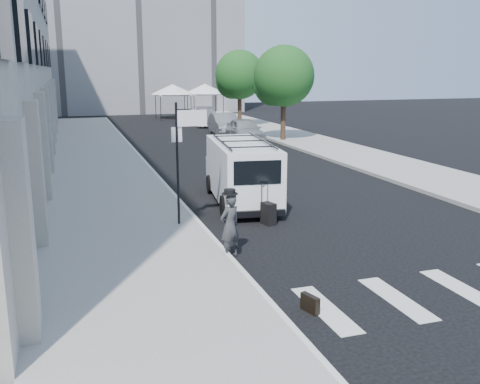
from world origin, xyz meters
TOP-DOWN VIEW (x-y plane):
  - ground at (0.00, 0.00)m, footprint 120.00×120.00m
  - sidewalk_left at (-4.25, 16.00)m, footprint 4.50×48.00m
  - sidewalk_right at (9.00, 20.00)m, footprint 4.00×56.00m
  - sign_pole at (-2.36, 3.20)m, footprint 1.03×0.07m
  - tree_near at (7.50, 20.15)m, footprint 3.80×3.83m
  - tree_far at (7.50, 29.15)m, footprint 3.80×3.83m
  - tent_left at (4.00, 38.00)m, footprint 4.00×4.00m
  - tent_right at (7.20, 38.50)m, footprint 4.00×4.00m
  - businessman at (-1.90, 0.39)m, footprint 0.70×0.60m
  - briefcase at (-1.33, -3.00)m, footprint 0.24×0.46m
  - suitcase at (0.03, 2.80)m, footprint 0.39×0.51m
  - cargo_van at (0.12, 5.71)m, footprint 2.48×5.71m
  - parked_car_a at (5.17, 20.42)m, footprint 2.06×4.62m
  - parked_car_b at (5.00, 24.42)m, footprint 2.02×4.77m
  - parked_car_c at (5.46, 31.41)m, footprint 2.59×5.19m

SIDE VIEW (x-z plane):
  - ground at x=0.00m, z-range 0.00..0.00m
  - sidewalk_left at x=-4.25m, z-range 0.00..0.15m
  - sidewalk_right at x=9.00m, z-range 0.00..0.15m
  - briefcase at x=-1.33m, z-range 0.00..0.34m
  - suitcase at x=0.03m, z-range -0.30..0.97m
  - parked_car_c at x=5.46m, z-range 0.00..1.45m
  - parked_car_b at x=5.00m, z-range 0.00..1.53m
  - parked_car_a at x=5.17m, z-range 0.00..1.54m
  - businessman at x=-1.90m, z-range 0.00..1.61m
  - cargo_van at x=0.12m, z-range 0.05..2.15m
  - sign_pole at x=-2.36m, z-range 0.90..4.40m
  - tent_left at x=4.00m, z-range 1.11..4.31m
  - tent_right at x=7.20m, z-range 1.11..4.31m
  - tree_near at x=7.50m, z-range 0.96..6.99m
  - tree_far at x=7.50m, z-range 0.96..6.99m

